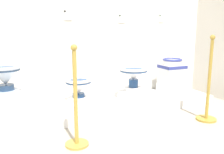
{
  "coord_description": "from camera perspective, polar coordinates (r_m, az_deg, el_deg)",
  "views": [
    {
      "loc": [
        0.69,
        -0.32,
        1.15
      ],
      "look_at": [
        2.07,
        2.71,
        0.48
      ],
      "focal_mm": 38.58,
      "sensor_mm": 36.0,
      "label": 1
    }
  ],
  "objects": [
    {
      "name": "wall_back",
      "position": [
        3.7,
        -4.36,
        16.9
      ],
      "size": [
        4.13,
        0.06,
        3.02
      ],
      "primitive_type": "cube",
      "color": "white",
      "rests_on": "ground_plane"
    },
    {
      "name": "plinth_block_broad_patterned",
      "position": [
        4.11,
        13.84,
        -2.41
      ],
      "size": [
        0.4,
        0.29,
        0.14
      ],
      "primitive_type": "cube",
      "color": "white",
      "rests_on": "display_platform"
    },
    {
      "name": "display_platform",
      "position": [
        3.45,
        -1.53,
        -7.0
      ],
      "size": [
        3.33,
        0.76,
        0.12
      ],
      "primitive_type": "cube",
      "color": "white",
      "rests_on": "ground_plane"
    },
    {
      "name": "info_placard_fourth",
      "position": [
        4.21,
        11.63,
        13.54
      ],
      "size": [
        0.1,
        0.01,
        0.14
      ],
      "color": "white"
    },
    {
      "name": "info_placard_second",
      "position": [
        3.53,
        -10.49,
        14.34
      ],
      "size": [
        0.12,
        0.01,
        0.15
      ],
      "color": "white"
    },
    {
      "name": "stanchion_post_near_left",
      "position": [
        2.41,
        -8.53,
        -8.82
      ],
      "size": [
        0.23,
        0.23,
        1.01
      ],
      "color": "gold",
      "rests_on": "ground_plane"
    },
    {
      "name": "antique_toilet_tall_cobalt",
      "position": [
        3.51,
        5.12,
        0.6
      ],
      "size": [
        0.41,
        0.41,
        0.35
      ],
      "color": "white",
      "rests_on": "plinth_block_tall_cobalt"
    },
    {
      "name": "info_placard_third",
      "position": [
        3.83,
        2.37,
        13.74
      ],
      "size": [
        0.12,
        0.01,
        0.14
      ],
      "color": "white"
    },
    {
      "name": "plinth_block_squat_floral",
      "position": [
        3.29,
        -7.86,
        -6.15
      ],
      "size": [
        0.35,
        0.38,
        0.08
      ],
      "primitive_type": "cube",
      "color": "white",
      "rests_on": "display_platform"
    },
    {
      "name": "antique_toilet_broad_patterned",
      "position": [
        4.05,
        14.03,
        1.49
      ],
      "size": [
        0.37,
        0.32,
        0.41
      ],
      "color": "white",
      "rests_on": "plinth_block_broad_patterned"
    },
    {
      "name": "plinth_block_tall_cobalt",
      "position": [
        3.58,
        5.03,
        -4.28
      ],
      "size": [
        0.36,
        0.3,
        0.13
      ],
      "primitive_type": "cube",
      "color": "white",
      "rests_on": "display_platform"
    },
    {
      "name": "antique_toilet_squat_floral",
      "position": [
        3.23,
        -7.97,
        -2.26
      ],
      "size": [
        0.36,
        0.36,
        0.3
      ],
      "color": "white",
      "rests_on": "plinth_block_squat_floral"
    },
    {
      "name": "antique_toilet_leftmost",
      "position": [
        3.08,
        -24.01,
        0.18
      ],
      "size": [
        0.37,
        0.37,
        0.33
      ],
      "color": "silver",
      "rests_on": "plinth_block_leftmost"
    },
    {
      "name": "plinth_block_leftmost",
      "position": [
        3.16,
        -23.51,
        -5.96
      ],
      "size": [
        0.37,
        0.34,
        0.27
      ],
      "primitive_type": "cube",
      "color": "white",
      "rests_on": "display_platform"
    },
    {
      "name": "stanchion_post_near_right",
      "position": [
        3.27,
        21.79,
        -4.01
      ],
      "size": [
        0.25,
        0.25,
        1.08
      ],
      "color": "#B69136",
      "rests_on": "ground_plane"
    }
  ]
}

